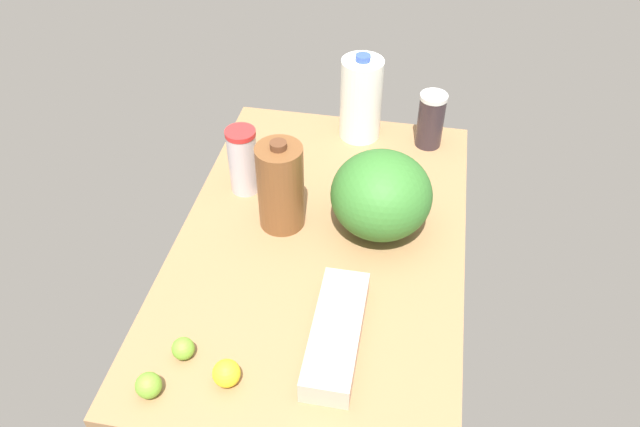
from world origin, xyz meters
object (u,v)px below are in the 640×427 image
object	(u,v)px
lemon_near_front	(275,159)
egg_carton	(336,333)
lemon_beside_bowl	(226,373)
chocolate_milk_jug	(281,187)
watermelon	(381,195)
lime_far_back	(149,385)
tumbler_cup	(243,161)
lime_loose	(183,349)
milk_jug	(361,99)
shaker_bottle	(431,120)

from	to	relation	value
lemon_near_front	egg_carton	bearing A→B (deg)	-154.30
lemon_beside_bowl	chocolate_milk_jug	bearing A→B (deg)	-0.09
chocolate_milk_jug	watermelon	xyz separation A→B (cm)	(2.85, -26.21, -1.18)
egg_carton	chocolate_milk_jug	xyz separation A→B (cm)	(36.91, 21.13, 9.45)
chocolate_milk_jug	lime_far_back	size ratio (longest dim) A/B	4.75
tumbler_cup	lime_loose	world-z (taller)	tumbler_cup
milk_jug	shaker_bottle	xyz separation A→B (cm)	(-1.20, -22.10, -4.32)
lime_far_back	lime_loose	world-z (taller)	lime_far_back
egg_carton	shaker_bottle	world-z (taller)	shaker_bottle
lime_far_back	lemon_beside_bowl	size ratio (longest dim) A/B	0.93
watermelon	lemon_near_front	world-z (taller)	watermelon
watermelon	lime_far_back	xyz separation A→B (cm)	(-59.90, 41.49, -8.55)
chocolate_milk_jug	lemon_beside_bowl	world-z (taller)	chocolate_milk_jug
egg_carton	lemon_beside_bowl	xyz separation A→B (cm)	(-14.47, 21.21, -0.06)
watermelon	tumbler_cup	bearing A→B (deg)	77.13
lemon_near_front	tumbler_cup	bearing A→B (deg)	150.47
shaker_bottle	lime_far_back	xyz separation A→B (cm)	(-101.09, 52.40, -6.21)
chocolate_milk_jug	lemon_near_front	bearing A→B (deg)	18.48
lime_far_back	tumbler_cup	bearing A→B (deg)	-1.25
lemon_beside_bowl	shaker_bottle	bearing A→B (deg)	-21.30
chocolate_milk_jug	lemon_beside_bowl	distance (cm)	52.26
watermelon	lime_loose	distance (cm)	62.91
lemon_beside_bowl	lemon_near_front	world-z (taller)	lemon_near_front
chocolate_milk_jug	tumbler_cup	world-z (taller)	chocolate_milk_jug
milk_jug	lemon_beside_bowl	world-z (taller)	milk_jug
chocolate_milk_jug	lemon_near_front	distance (cm)	25.66
tumbler_cup	chocolate_milk_jug	bearing A→B (deg)	-131.02
watermelon	tumbler_cup	xyz separation A→B (cm)	(9.14, 39.99, -1.19)
chocolate_milk_jug	lemon_beside_bowl	bearing A→B (deg)	179.91
shaker_bottle	egg_carton	bearing A→B (deg)	168.83
watermelon	milk_jug	xyz separation A→B (cm)	(42.38, 11.19, 1.98)
lime_loose	egg_carton	bearing A→B (deg)	-73.19
lime_far_back	lemon_near_front	world-z (taller)	lemon_near_front
milk_jug	shaker_bottle	world-z (taller)	milk_jug
egg_carton	lemon_beside_bowl	size ratio (longest dim) A/B	5.47
shaker_bottle	lemon_beside_bowl	distance (cm)	102.59
lime_far_back	lemon_beside_bowl	bearing A→B (deg)	-69.54
shaker_bottle	lime_loose	size ratio (longest dim) A/B	3.53
tumbler_cup	lemon_near_front	distance (cm)	14.06
milk_jug	lemon_beside_bowl	distance (cm)	98.33
milk_jug	lemon_beside_bowl	xyz separation A→B (cm)	(-96.62, 15.10, -10.31)
milk_jug	lime_far_back	world-z (taller)	milk_jug
lemon_beside_bowl	lime_far_back	bearing A→B (deg)	110.46
egg_carton	lime_far_back	bearing A→B (deg)	119.07
watermelon	chocolate_milk_jug	bearing A→B (deg)	96.20
lime_loose	watermelon	bearing A→B (deg)	-37.22
lime_loose	lemon_near_front	distance (cm)	69.71
lime_loose	lemon_near_front	size ratio (longest dim) A/B	0.69
egg_carton	milk_jug	size ratio (longest dim) A/B	1.17
milk_jug	lemon_beside_bowl	bearing A→B (deg)	171.12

